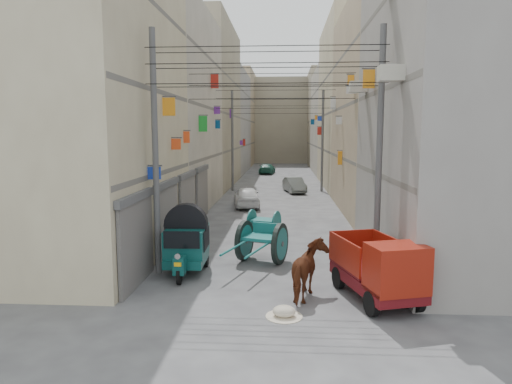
# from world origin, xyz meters

# --- Properties ---
(ground) EXTENTS (140.00, 140.00, 0.00)m
(ground) POSITION_xyz_m (0.00, 0.00, 0.00)
(ground) COLOR #424245
(ground) RESTS_ON ground
(building_row_left) EXTENTS (8.00, 62.00, 14.00)m
(building_row_left) POSITION_xyz_m (-8.00, 34.13, 6.46)
(building_row_left) COLOR beige
(building_row_left) RESTS_ON ground
(building_row_right) EXTENTS (8.00, 62.00, 14.00)m
(building_row_right) POSITION_xyz_m (8.00, 34.13, 6.46)
(building_row_right) COLOR gray
(building_row_right) RESTS_ON ground
(end_cap_building) EXTENTS (22.00, 10.00, 13.00)m
(end_cap_building) POSITION_xyz_m (0.00, 66.00, 6.50)
(end_cap_building) COLOR gray
(end_cap_building) RESTS_ON ground
(shutters_left) EXTENTS (0.18, 14.40, 2.88)m
(shutters_left) POSITION_xyz_m (-3.92, 10.38, 1.49)
(shutters_left) COLOR #46474B
(shutters_left) RESTS_ON ground
(signboards) EXTENTS (8.22, 40.52, 5.67)m
(signboards) POSITION_xyz_m (-0.01, 21.66, 3.43)
(signboards) COLOR blue
(signboards) RESTS_ON ground
(ac_units) EXTENTS (0.70, 6.55, 3.35)m
(ac_units) POSITION_xyz_m (3.65, 7.67, 7.43)
(ac_units) COLOR #BAB7A7
(ac_units) RESTS_ON ground
(utility_poles) EXTENTS (7.40, 22.20, 8.00)m
(utility_poles) POSITION_xyz_m (0.00, 17.00, 4.00)
(utility_poles) COLOR #4F4F51
(utility_poles) RESTS_ON ground
(overhead_cables) EXTENTS (7.40, 22.52, 1.12)m
(overhead_cables) POSITION_xyz_m (0.00, 14.40, 6.77)
(overhead_cables) COLOR black
(overhead_cables) RESTS_ON ground
(auto_rickshaw) EXTENTS (1.50, 2.57, 1.79)m
(auto_rickshaw) POSITION_xyz_m (-2.67, 6.18, 1.06)
(auto_rickshaw) COLOR black
(auto_rickshaw) RESTS_ON ground
(tonga_cart) EXTENTS (2.21, 3.53, 1.49)m
(tonga_cart) POSITION_xyz_m (-0.19, 7.54, 0.78)
(tonga_cart) COLOR black
(tonga_cart) RESTS_ON ground
(mini_truck) EXTENTS (2.33, 3.59, 1.86)m
(mini_truck) POSITION_xyz_m (3.31, 3.63, 0.89)
(mini_truck) COLOR black
(mini_truck) RESTS_ON ground
(second_cart) EXTENTS (1.60, 1.51, 1.15)m
(second_cart) POSITION_xyz_m (-0.32, 12.07, 0.61)
(second_cart) COLOR #166260
(second_cart) RESTS_ON ground
(feed_sack) EXTENTS (0.59, 0.48, 0.30)m
(feed_sack) POSITION_xyz_m (0.63, 2.58, 0.15)
(feed_sack) COLOR beige
(feed_sack) RESTS_ON ground
(horse) EXTENTS (1.29, 2.07, 1.62)m
(horse) POSITION_xyz_m (1.35, 3.99, 0.81)
(horse) COLOR brown
(horse) RESTS_ON ground
(distant_car_white) EXTENTS (2.05, 4.00, 1.30)m
(distant_car_white) POSITION_xyz_m (-1.78, 19.96, 0.65)
(distant_car_white) COLOR white
(distant_car_white) RESTS_ON ground
(distant_car_grey) EXTENTS (1.97, 3.76, 1.18)m
(distant_car_grey) POSITION_xyz_m (1.40, 27.21, 0.59)
(distant_car_grey) COLOR #5D625F
(distant_car_grey) RESTS_ON ground
(distant_car_green) EXTENTS (1.93, 4.05, 1.14)m
(distant_car_green) POSITION_xyz_m (-1.40, 43.65, 0.57)
(distant_car_green) COLOR #1E5A49
(distant_car_green) RESTS_ON ground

